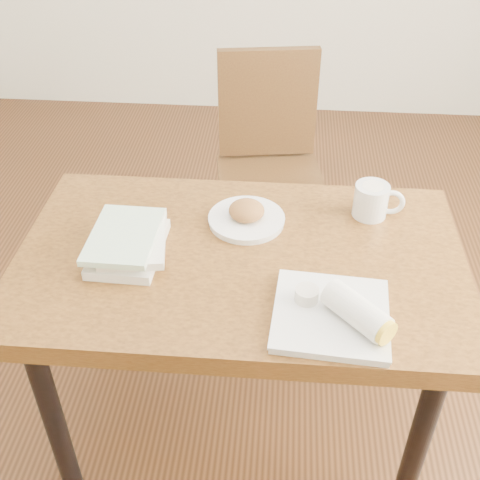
# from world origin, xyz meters

# --- Properties ---
(ground) EXTENTS (4.00, 5.00, 0.01)m
(ground) POSITION_xyz_m (0.00, 0.00, -0.01)
(ground) COLOR #472814
(ground) RESTS_ON ground
(table) EXTENTS (1.22, 0.74, 0.75)m
(table) POSITION_xyz_m (0.00, 0.00, 0.66)
(table) COLOR brown
(table) RESTS_ON ground
(chair_far) EXTENTS (0.48, 0.48, 0.95)m
(chair_far) POSITION_xyz_m (0.05, 0.89, 0.55)
(chair_far) COLOR #402B12
(chair_far) RESTS_ON ground
(plate_scone) EXTENTS (0.22, 0.22, 0.07)m
(plate_scone) POSITION_xyz_m (0.01, 0.15, 0.77)
(plate_scone) COLOR white
(plate_scone) RESTS_ON table
(coffee_mug) EXTENTS (0.15, 0.10, 0.10)m
(coffee_mug) POSITION_xyz_m (0.37, 0.22, 0.80)
(coffee_mug) COLOR white
(coffee_mug) RESTS_ON table
(plate_burrito) EXTENTS (0.29, 0.29, 0.09)m
(plate_burrito) POSITION_xyz_m (0.25, -0.23, 0.78)
(plate_burrito) COLOR white
(plate_burrito) RESTS_ON table
(book_stack) EXTENTS (0.21, 0.28, 0.07)m
(book_stack) POSITION_xyz_m (-0.30, -0.01, 0.78)
(book_stack) COLOR white
(book_stack) RESTS_ON table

